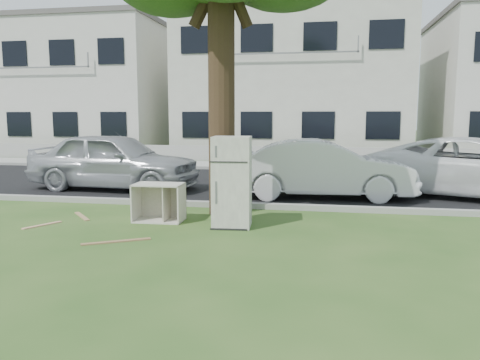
% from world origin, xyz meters
% --- Properties ---
extents(ground, '(120.00, 120.00, 0.00)m').
position_xyz_m(ground, '(0.00, 0.00, 0.00)').
color(ground, '#2C4F1C').
extents(road, '(120.00, 7.00, 0.01)m').
position_xyz_m(road, '(0.00, 6.00, 0.01)').
color(road, black).
rests_on(road, ground).
extents(kerb_near, '(120.00, 0.18, 0.12)m').
position_xyz_m(kerb_near, '(0.00, 2.45, 0.00)').
color(kerb_near, gray).
rests_on(kerb_near, ground).
extents(kerb_far, '(120.00, 0.18, 0.12)m').
position_xyz_m(kerb_far, '(0.00, 9.55, 0.00)').
color(kerb_far, gray).
rests_on(kerb_far, ground).
extents(sidewalk, '(120.00, 2.80, 0.01)m').
position_xyz_m(sidewalk, '(0.00, 11.00, 0.01)').
color(sidewalk, gray).
rests_on(sidewalk, ground).
extents(low_wall, '(120.00, 0.15, 0.70)m').
position_xyz_m(low_wall, '(0.00, 12.60, 0.35)').
color(low_wall, gray).
rests_on(low_wall, ground).
extents(townhouse_left, '(10.20, 8.16, 7.04)m').
position_xyz_m(townhouse_left, '(-12.00, 17.50, 3.52)').
color(townhouse_left, silver).
rests_on(townhouse_left, ground).
extents(townhouse_center, '(11.22, 8.16, 7.44)m').
position_xyz_m(townhouse_center, '(0.00, 17.50, 3.72)').
color(townhouse_center, beige).
rests_on(townhouse_center, ground).
extents(fridge, '(0.73, 0.68, 1.65)m').
position_xyz_m(fridge, '(0.02, 0.72, 0.82)').
color(fridge, beige).
rests_on(fridge, ground).
extents(cabinet, '(0.95, 0.61, 0.73)m').
position_xyz_m(cabinet, '(-1.45, 0.92, 0.36)').
color(cabinet, beige).
rests_on(cabinet, ground).
extents(plank_a, '(0.99, 0.63, 0.02)m').
position_xyz_m(plank_a, '(-1.60, -0.68, 0.01)').
color(plank_a, olive).
rests_on(plank_a, ground).
extents(plank_b, '(0.66, 0.72, 0.02)m').
position_xyz_m(plank_b, '(-3.11, 0.98, 0.01)').
color(plank_b, '#A27F54').
rests_on(plank_b, ground).
extents(plank_c, '(0.42, 0.71, 0.02)m').
position_xyz_m(plank_c, '(-3.44, 0.14, 0.01)').
color(plank_c, tan).
rests_on(plank_c, ground).
extents(car_center, '(4.46, 1.81, 1.44)m').
position_xyz_m(car_center, '(1.63, 4.08, 0.72)').
color(car_center, silver).
rests_on(car_center, ground).
extents(car_right, '(5.87, 4.15, 1.49)m').
position_xyz_m(car_right, '(5.39, 4.85, 0.74)').
color(car_right, white).
rests_on(car_right, ground).
extents(car_left, '(4.77, 2.19, 1.59)m').
position_xyz_m(car_left, '(-4.01, 4.45, 0.79)').
color(car_left, '#A5A8AD').
rests_on(car_left, ground).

